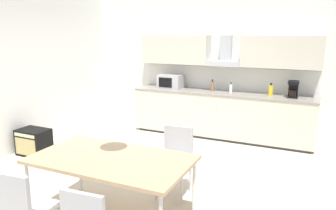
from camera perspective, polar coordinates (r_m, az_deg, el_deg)
ground_plane at (r=4.73m, az=-5.26°, el=-13.11°), size 7.36×8.23×0.02m
wall_back at (r=6.84m, az=6.31°, el=7.50°), size 5.89×0.10×2.87m
wall_left at (r=5.96m, az=-27.02°, el=5.45°), size 0.10×6.59×2.87m
kitchen_counter at (r=6.52m, az=9.12°, el=-1.62°), size 3.50×0.67×0.90m
backsplash_tile at (r=6.68m, az=10.04°, el=4.58°), size 3.48×0.02×0.46m
upper_wall_cabinets at (r=6.48m, az=9.87°, el=9.25°), size 3.48×0.40×0.58m
microwave at (r=6.76m, az=0.44°, el=4.11°), size 0.48×0.35×0.28m
coffee_maker at (r=6.21m, az=20.96°, el=2.60°), size 0.18×0.19×0.30m
bottle_brown at (r=6.51m, az=7.74°, el=3.30°), size 0.07×0.07×0.23m
bottle_white at (r=6.36m, az=10.86°, el=2.86°), size 0.06×0.06×0.20m
bottle_yellow at (r=6.26m, az=17.45°, el=2.46°), size 0.08×0.08×0.23m
dining_table at (r=3.58m, az=-9.85°, el=-9.61°), size 1.70×0.95×0.73m
chair_near_left at (r=3.31m, az=-24.13°, el=-15.64°), size 0.43×0.43×0.87m
chair_far_right at (r=4.17m, az=1.33°, el=-8.54°), size 0.42×0.42×0.87m
guitar_amp at (r=6.01m, az=-22.33°, el=-5.97°), size 0.52×0.37×0.44m
pendant_lamp at (r=3.34m, az=-10.51°, el=6.79°), size 0.32×0.32×0.22m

